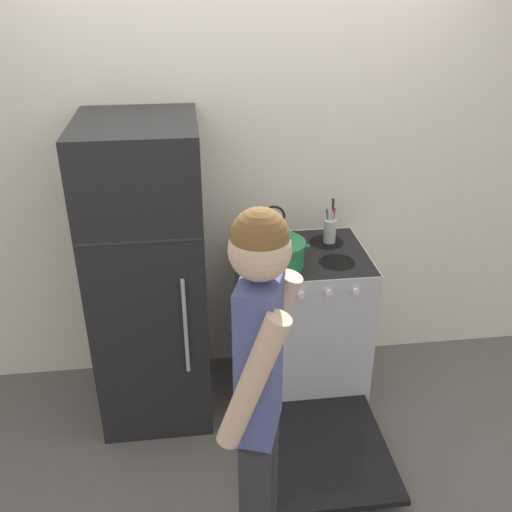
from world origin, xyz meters
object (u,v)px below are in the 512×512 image
(dutch_oven_pot, at_px, (278,254))
(person, at_px, (259,398))
(stove_range, at_px, (301,326))
(utensil_jar, at_px, (330,229))
(tea_kettle, at_px, (273,233))
(refrigerator, at_px, (149,276))

(dutch_oven_pot, relative_size, person, 0.19)
(stove_range, xyz_separation_m, utensil_jar, (0.18, 0.17, 0.54))
(stove_range, xyz_separation_m, dutch_oven_pot, (-0.16, -0.09, 0.54))
(utensil_jar, relative_size, person, 0.16)
(stove_range, xyz_separation_m, tea_kettle, (-0.15, 0.16, 0.54))
(dutch_oven_pot, bearing_deg, tea_kettle, 87.11)
(refrigerator, height_order, dutch_oven_pot, refrigerator)
(dutch_oven_pot, distance_m, tea_kettle, 0.25)
(refrigerator, distance_m, person, 1.28)
(utensil_jar, bearing_deg, stove_range, -136.76)
(stove_range, distance_m, tea_kettle, 0.59)
(utensil_jar, height_order, person, person)
(refrigerator, xyz_separation_m, tea_kettle, (0.71, 0.16, 0.14))
(stove_range, height_order, utensil_jar, utensil_jar)
(dutch_oven_pot, distance_m, person, 1.12)
(stove_range, relative_size, utensil_jar, 5.11)
(person, bearing_deg, tea_kettle, 7.66)
(refrigerator, bearing_deg, person, -69.22)
(stove_range, bearing_deg, refrigerator, 179.59)
(utensil_jar, bearing_deg, person, -113.59)
(tea_kettle, distance_m, person, 1.37)
(person, bearing_deg, dutch_oven_pot, 5.90)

